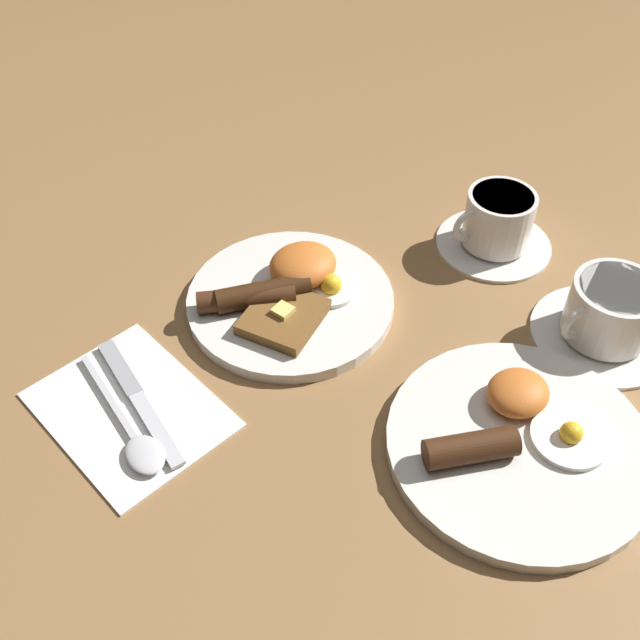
{
  "coord_description": "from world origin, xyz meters",
  "views": [
    {
      "loc": [
        0.35,
        0.52,
        0.61
      ],
      "look_at": [
        0.0,
        0.06,
        0.03
      ],
      "focal_mm": 42.0,
      "sensor_mm": 36.0,
      "label": 1
    }
  ],
  "objects_px": {
    "breakfast_plate_near": "(289,295)",
    "knife": "(135,393)",
    "teacup_near": "(497,225)",
    "spoon": "(137,442)",
    "teacup_far": "(609,315)",
    "breakfast_plate_far": "(518,440)"
  },
  "relations": [
    {
      "from": "breakfast_plate_near",
      "to": "knife",
      "type": "bearing_deg",
      "value": 4.36
    },
    {
      "from": "knife",
      "to": "teacup_near",
      "type": "bearing_deg",
      "value": 88.06
    },
    {
      "from": "teacup_near",
      "to": "spoon",
      "type": "distance_m",
      "value": 0.5
    },
    {
      "from": "spoon",
      "to": "teacup_far",
      "type": "bearing_deg",
      "value": 72.27
    },
    {
      "from": "breakfast_plate_near",
      "to": "teacup_far",
      "type": "distance_m",
      "value": 0.35
    },
    {
      "from": "spoon",
      "to": "breakfast_plate_far",
      "type": "bearing_deg",
      "value": 55.41
    },
    {
      "from": "breakfast_plate_near",
      "to": "spoon",
      "type": "distance_m",
      "value": 0.24
    },
    {
      "from": "knife",
      "to": "breakfast_plate_far",
      "type": "bearing_deg",
      "value": 47.99
    },
    {
      "from": "breakfast_plate_far",
      "to": "breakfast_plate_near",
      "type": "bearing_deg",
      "value": -78.49
    },
    {
      "from": "teacup_near",
      "to": "spoon",
      "type": "xyz_separation_m",
      "value": [
        0.5,
        0.0,
        -0.03
      ]
    },
    {
      "from": "teacup_far",
      "to": "spoon",
      "type": "xyz_separation_m",
      "value": [
        0.48,
        -0.18,
        -0.02
      ]
    },
    {
      "from": "teacup_far",
      "to": "breakfast_plate_far",
      "type": "bearing_deg",
      "value": 13.4
    },
    {
      "from": "teacup_near",
      "to": "breakfast_plate_far",
      "type": "bearing_deg",
      "value": 47.82
    },
    {
      "from": "teacup_far",
      "to": "breakfast_plate_near",
      "type": "bearing_deg",
      "value": -45.39
    },
    {
      "from": "breakfast_plate_far",
      "to": "teacup_near",
      "type": "bearing_deg",
      "value": -132.18
    },
    {
      "from": "knife",
      "to": "teacup_far",
      "type": "bearing_deg",
      "value": 66.97
    },
    {
      "from": "knife",
      "to": "spoon",
      "type": "height_order",
      "value": "spoon"
    },
    {
      "from": "breakfast_plate_near",
      "to": "knife",
      "type": "relative_size",
      "value": 1.27
    },
    {
      "from": "teacup_far",
      "to": "spoon",
      "type": "bearing_deg",
      "value": -20.34
    },
    {
      "from": "breakfast_plate_far",
      "to": "teacup_far",
      "type": "relative_size",
      "value": 1.63
    },
    {
      "from": "breakfast_plate_near",
      "to": "teacup_far",
      "type": "height_order",
      "value": "teacup_far"
    },
    {
      "from": "teacup_near",
      "to": "teacup_far",
      "type": "relative_size",
      "value": 0.91
    }
  ]
}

